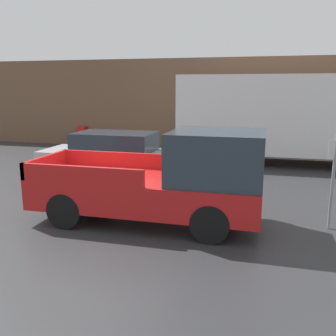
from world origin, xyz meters
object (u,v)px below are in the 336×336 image
parking_sign (333,177)px  newspaper_box (82,136)px  pickup_truck (167,181)px  car (113,156)px  delivery_truck (280,117)px

parking_sign → newspaper_box: size_ratio=2.04×
pickup_truck → car: pickup_truck is taller
parking_sign → pickup_truck: bearing=-170.7°
delivery_truck → newspaper_box: delivery_truck is taller
parking_sign → newspaper_box: bearing=138.7°
car → parking_sign: bearing=-25.3°
pickup_truck → delivery_truck: 8.31m
pickup_truck → parking_sign: size_ratio=2.49×
delivery_truck → newspaper_box: 10.37m
delivery_truck → parking_sign: 7.35m
pickup_truck → delivery_truck: delivery_truck is taller
car → parking_sign: parking_sign is taller
newspaper_box → parking_sign: bearing=-41.3°
pickup_truck → car: bearing=128.2°
car → parking_sign: size_ratio=2.27×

